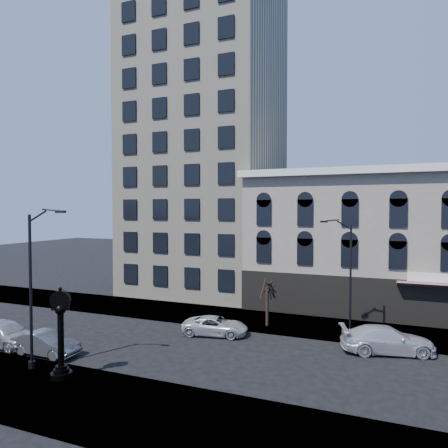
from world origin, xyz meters
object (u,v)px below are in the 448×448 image
at_px(car_near_a, 5,333).
at_px(car_near_b, 46,343).
at_px(street_lamp_near, 41,246).
at_px(street_clock, 61,337).

distance_m(car_near_a, car_near_b, 3.84).
bearing_deg(street_lamp_near, car_near_a, 146.87).
height_order(street_clock, street_lamp_near, street_lamp_near).
relative_size(street_lamp_near, car_near_a, 1.81).
bearing_deg(street_clock, car_near_a, 136.39).
bearing_deg(street_clock, car_near_b, 121.88).
bearing_deg(car_near_b, street_clock, -125.14).
xyz_separation_m(car_near_a, car_near_b, (3.83, -0.23, -0.14)).
height_order(street_lamp_near, car_near_b, street_lamp_near).
bearing_deg(car_near_a, car_near_b, -88.95).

